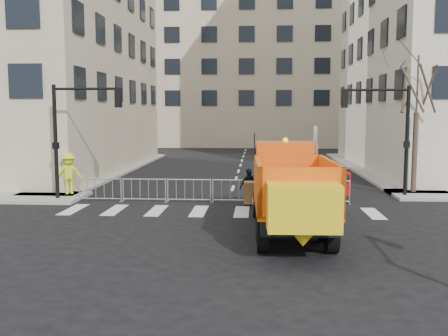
# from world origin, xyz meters

# --- Properties ---
(ground) EXTENTS (120.00, 120.00, 0.00)m
(ground) POSITION_xyz_m (0.00, 0.00, 0.00)
(ground) COLOR black
(ground) RESTS_ON ground
(sidewalk_back) EXTENTS (64.00, 5.00, 0.15)m
(sidewalk_back) POSITION_xyz_m (0.00, 8.50, 0.07)
(sidewalk_back) COLOR gray
(sidewalk_back) RESTS_ON ground
(building_far) EXTENTS (30.00, 18.00, 24.00)m
(building_far) POSITION_xyz_m (0.00, 52.00, 12.00)
(building_far) COLOR #C0AA92
(building_far) RESTS_ON ground
(traffic_light_left) EXTENTS (0.18, 0.18, 5.40)m
(traffic_light_left) POSITION_xyz_m (-8.00, 7.50, 2.70)
(traffic_light_left) COLOR black
(traffic_light_left) RESTS_ON ground
(traffic_light_right) EXTENTS (0.18, 0.18, 5.40)m
(traffic_light_right) POSITION_xyz_m (8.50, 9.50, 2.70)
(traffic_light_right) COLOR black
(traffic_light_right) RESTS_ON ground
(crowd_barriers) EXTENTS (12.60, 0.60, 1.10)m
(crowd_barriers) POSITION_xyz_m (-0.75, 7.60, 0.55)
(crowd_barriers) COLOR #9EA0A5
(crowd_barriers) RESTS_ON ground
(street_tree) EXTENTS (3.00, 3.00, 7.50)m
(street_tree) POSITION_xyz_m (9.20, 10.50, 3.75)
(street_tree) COLOR #382B21
(street_tree) RESTS_ON ground
(plow_truck) EXTENTS (3.09, 9.48, 3.65)m
(plow_truck) POSITION_xyz_m (2.45, 1.79, 1.62)
(plow_truck) COLOR black
(plow_truck) RESTS_ON ground
(cop_a) EXTENTS (0.76, 0.58, 1.87)m
(cop_a) POSITION_xyz_m (1.60, 5.47, 0.93)
(cop_a) COLOR black
(cop_a) RESTS_ON ground
(cop_b) EXTENTS (0.80, 0.63, 1.62)m
(cop_b) POSITION_xyz_m (1.35, 7.00, 0.81)
(cop_b) COLOR black
(cop_b) RESTS_ON ground
(cop_c) EXTENTS (1.03, 0.87, 1.66)m
(cop_c) POSITION_xyz_m (0.98, 7.00, 0.83)
(cop_c) COLOR black
(cop_c) RESTS_ON ground
(worker) EXTENTS (1.50, 1.27, 2.02)m
(worker) POSITION_xyz_m (-7.89, 8.68, 1.16)
(worker) COLOR #D0EF1C
(worker) RESTS_ON sidewalk_back
(newspaper_box) EXTENTS (0.48, 0.43, 1.10)m
(newspaper_box) POSITION_xyz_m (5.57, 9.21, 0.70)
(newspaper_box) COLOR #9D0C0D
(newspaper_box) RESTS_ON sidewalk_back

